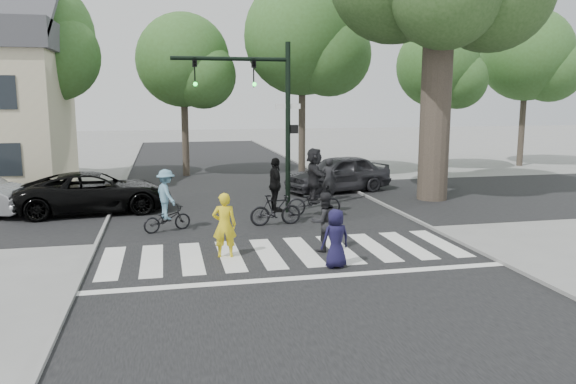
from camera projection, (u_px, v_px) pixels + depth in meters
name	position (u px, v px, depth m)	size (l,w,h in m)	color
ground	(294.00, 263.00, 14.08)	(120.00, 120.00, 0.00)	gray
road_stem	(261.00, 221.00, 18.90)	(10.00, 70.00, 0.01)	black
road_cross	(248.00, 204.00, 21.79)	(70.00, 10.00, 0.01)	black
curb_left	(104.00, 227.00, 17.82)	(0.10, 70.00, 0.10)	gray
curb_right	(401.00, 213.00, 19.96)	(0.10, 70.00, 0.10)	gray
crosswalk	(289.00, 256.00, 14.72)	(10.00, 3.85, 0.01)	silver
traffic_signal	(264.00, 103.00, 19.48)	(4.45, 0.29, 6.00)	black
bg_tree_1	(37.00, 42.00, 26.04)	(6.09, 5.80, 9.80)	brown
bg_tree_2	(188.00, 64.00, 28.75)	(5.04, 4.80, 8.40)	brown
bg_tree_3	(309.00, 41.00, 28.54)	(6.30, 6.00, 10.20)	brown
bg_tree_4	(443.00, 70.00, 31.26)	(4.83, 4.60, 8.15)	brown
bg_tree_5	(533.00, 59.00, 32.97)	(5.67, 5.40, 9.30)	brown
pedestrian_woman	(224.00, 225.00, 14.48)	(0.62, 0.41, 1.70)	yellow
pedestrian_child	(336.00, 238.00, 13.61)	(0.71, 0.46, 1.46)	#161334
pedestrian_adult	(324.00, 222.00, 15.06)	(0.78, 0.61, 1.61)	black
cyclist_left	(167.00, 205.00, 17.27)	(1.62, 1.14, 1.94)	black
cyclist_mid	(275.00, 198.00, 18.10)	(1.72, 1.05, 2.21)	black
cyclist_right	(314.00, 186.00, 19.59)	(1.94, 1.80, 2.39)	black
car_suv	(96.00, 192.00, 20.18)	(2.46, 5.33, 1.48)	black
car_grey	(338.00, 174.00, 24.58)	(1.91, 4.76, 1.62)	#2E2E32
bystander_dark	(329.00, 179.00, 22.58)	(0.63, 0.41, 1.72)	black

